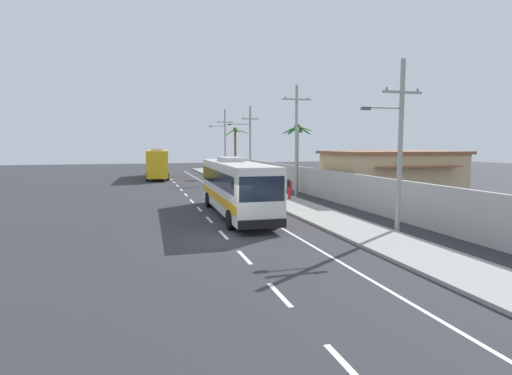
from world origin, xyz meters
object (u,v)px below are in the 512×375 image
Objects in this scene: palm_nearest at (297,141)px; coach_bus_foreground at (236,185)px; roadside_building at (391,174)px; motorcycle_beside_bus at (240,189)px; palm_second at (235,143)px; utility_pole_far at (249,141)px; utility_pole_nearest at (399,142)px; pedestrian_near_kerb at (290,188)px; coach_bus_far_lane at (157,163)px; utility_pole_mid at (296,139)px; utility_pole_distant at (225,140)px.

coach_bus_foreground is at bearing -129.51° from palm_nearest.
coach_bus_foreground is 12.79m from palm_nearest.
motorcycle_beside_bus is at bearing 164.46° from roadside_building.
palm_second is 25.39m from roadside_building.
utility_pole_far is 6.99m from palm_second.
coach_bus_foreground is 1.45× the size of utility_pole_nearest.
roadside_building is at bearing 91.08° from pedestrian_near_kerb.
utility_pole_far reaches higher than palm_nearest.
coach_bus_far_lane is at bearing 96.53° from coach_bus_foreground.
utility_pole_nearest is 36.27m from palm_second.
motorcycle_beside_bus is 21.36m from palm_second.
utility_pole_mid is (0.34, 14.64, 0.35)m from utility_pole_nearest.
utility_pole_distant reaches higher than palm_nearest.
coach_bus_far_lane is 38.85m from utility_pole_nearest.
motorcycle_beside_bus is 14.84m from utility_pole_far.
utility_pole_distant reaches higher than pedestrian_near_kerb.
coach_bus_foreground is 1.34× the size of utility_pole_mid.
utility_pole_nearest reaches higher than pedestrian_near_kerb.
utility_pole_mid is (1.37, 2.13, 3.90)m from pedestrian_near_kerb.
palm_nearest is (5.52, 1.06, 4.07)m from motorcycle_beside_bus.
utility_pole_nearest reaches higher than coach_bus_far_lane.
palm_second reaches higher than palm_nearest.
utility_pole_nearest reaches higher than roadside_building.
utility_pole_mid is at bearing 88.67° from utility_pole_nearest.
utility_pole_mid is 29.29m from utility_pole_distant.
utility_pole_nearest is at bearing -91.33° from utility_pole_mid.
palm_second reaches higher than motorcycle_beside_bus.
utility_pole_mid is 2.34m from palm_nearest.
utility_pole_distant is (-0.14, 29.28, 0.25)m from utility_pole_mid.
pedestrian_near_kerb is 24.05m from palm_second.
utility_pole_distant is at bearing 81.03° from motorcycle_beside_bus.
pedestrian_near_kerb is at bearing -92.71° from palm_second.
palm_nearest is at bearing 50.49° from coach_bus_foreground.
coach_bus_far_lane is at bearing 118.90° from palm_nearest.
utility_pole_mid is (10.46, -22.79, 2.86)m from coach_bus_far_lane.
pedestrian_near_kerb is 13.05m from utility_pole_nearest.
palm_nearest is at bearing 85.66° from utility_pole_nearest.
utility_pole_distant is at bearing 103.95° from roadside_building.
coach_bus_far_lane is at bearing 173.53° from palm_second.
pedestrian_near_kerb is 0.26× the size of palm_nearest.
coach_bus_foreground is at bearing -44.10° from pedestrian_near_kerb.
coach_bus_far_lane is 10.60m from palm_second.
palm_second is at bearing -90.78° from utility_pole_distant.
palm_second is (-0.09, 6.99, -0.17)m from utility_pole_far.
utility_pole_nearest is 1.36× the size of palm_nearest.
utility_pole_distant reaches higher than motorcycle_beside_bus.
utility_pole_nearest is 14.94m from roadside_building.
coach_bus_far_lane is 1.88× the size of palm_second.
utility_pole_far is at bearing -89.28° from palm_second.
utility_pole_distant reaches higher than palm_second.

